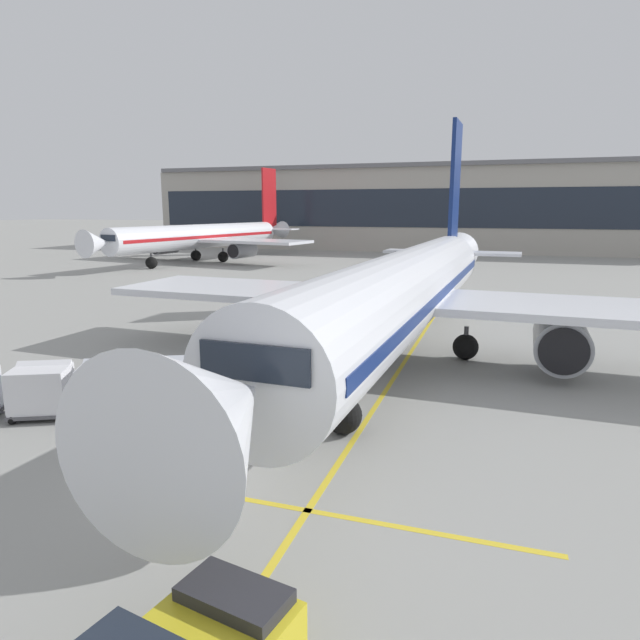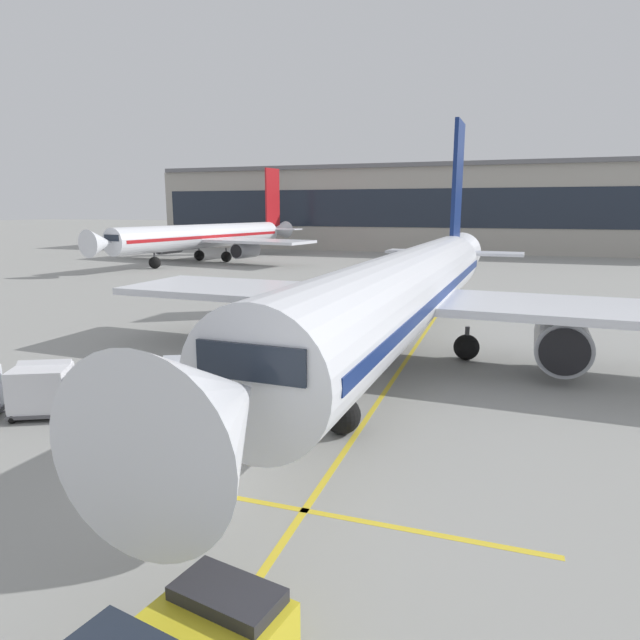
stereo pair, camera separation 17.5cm
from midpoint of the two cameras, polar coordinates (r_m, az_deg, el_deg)
name	(u,v)px [view 1 (the left image)]	position (r m, az deg, el deg)	size (l,w,h in m)	color
ground_plane	(196,481)	(15.95, -13.08, -16.02)	(600.00, 600.00, 0.00)	gray
parked_airplane	(408,290)	(26.95, 8.93, 3.11)	(30.87, 40.46, 13.46)	silver
belt_loader	(272,372)	(22.06, -5.29, -5.45)	(5.13, 3.85, 3.10)	#A3A8B2
baggage_cart_lead	(188,383)	(20.92, -13.77, -6.34)	(2.79, 2.31, 1.91)	#515156
baggage_cart_second	(108,386)	(21.39, -21.38, -6.42)	(2.79, 2.31, 1.91)	#515156
baggage_cart_third	(41,389)	(22.05, -27.19, -6.39)	(2.79, 2.31, 1.91)	#515156
ground_crew_by_loader	(167,379)	(21.51, -15.81, -5.96)	(0.43, 0.46, 1.74)	#514C42
ground_crew_by_carts	(154,386)	(20.85, -17.06, -6.59)	(0.41, 0.50, 1.74)	#333847
ground_crew_marshaller	(275,374)	(21.38, -4.94, -5.66)	(0.29, 0.57, 1.74)	#514C42
safety_cone_engine_keepout	(262,362)	(25.47, -6.20, -4.33)	(0.68, 0.68, 0.76)	black
safety_cone_wingtip	(293,340)	(29.42, -2.95, -2.08)	(0.71, 0.71, 0.79)	black
apron_guidance_line_lead_in	(404,362)	(26.94, 8.59, -4.32)	(0.20, 110.00, 0.01)	yellow
apron_guidance_line_stop_bar	(304,510)	(14.31, -2.06, -19.11)	(12.00, 0.20, 0.01)	yellow
terminal_building	(430,208)	(104.33, 11.34, 11.30)	(99.83, 21.69, 14.73)	#A8A399
distant_airplane	(205,237)	(78.31, -11.95, 8.47)	(31.73, 39.74, 13.64)	silver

